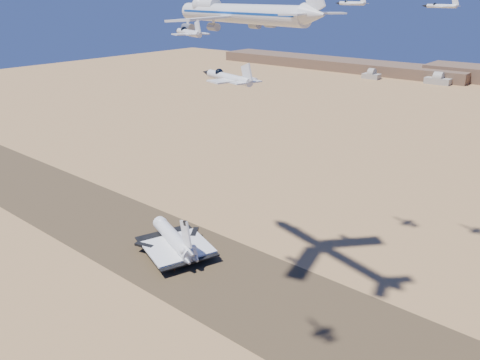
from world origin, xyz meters
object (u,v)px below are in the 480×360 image
Objects in this scene: chase_jet_c at (351,3)px; chase_jet_d at (441,6)px; shuttle at (174,239)px; crew_b at (175,269)px; carrier_747 at (234,13)px; crew_c at (180,266)px; crew_a at (165,263)px; chase_jet_a at (188,32)px; chase_jet_b at (228,77)px.

chase_jet_c is 1.03× the size of chase_jet_d.
crew_b is (11.65, -10.42, -4.70)m from shuttle.
shuttle is at bearing -159.64° from carrier_747.
crew_c is at bearing -137.32° from carrier_747.
chase_jet_a is at bearing -122.71° from crew_a.
carrier_747 is 5.29× the size of chase_jet_a.
shuttle is 16.32m from crew_b.
crew_c is (6.06, 2.35, -0.13)m from crew_a.
chase_jet_d is (64.55, 72.22, 97.28)m from crew_b.
chase_jet_d is (76.20, 61.79, 92.59)m from shuttle.
crew_a is 112.20m from chase_jet_a.
shuttle is 27.13× the size of crew_b.
chase_jet_c is (-36.26, 110.33, 9.15)m from chase_jet_b.
chase_jet_a is at bearing -16.32° from shuttle.
crew_a is 6.45m from crew_b.
chase_jet_a is (57.99, -43.26, 88.67)m from shuttle.
chase_jet_c is at bearing 118.47° from chase_jet_a.
chase_jet_c is 30.56m from chase_jet_d.
crew_b is 0.11× the size of chase_jet_c.
chase_jet_a is 0.97× the size of chase_jet_c.
carrier_747 is 5.14× the size of chase_jet_c.
carrier_747 is at bearing -63.74° from crew_a.
shuttle is 116.06m from chase_jet_c.
crew_b is (-19.74, -13.67, -95.43)m from carrier_747.
crew_a is 0.13× the size of chase_jet_d.
chase_jet_d is (70.97, 71.69, 97.15)m from crew_a.
crew_b is at bearing 160.65° from chase_jet_b.
crew_a is 6.50m from crew_c.
crew_b is at bearing -120.03° from chase_jet_d.
shuttle reaches higher than crew_b.
crew_b is 2.90m from crew_c.
shuttle is at bearing 27.44° from crew_a.
crew_c is at bearing 159.30° from chase_jet_b.
crew_a is at bearing -111.85° from chase_jet_c.
carrier_747 is at bearing 142.32° from chase_jet_a.
carrier_747 is 5.32× the size of chase_jet_b.
chase_jet_c reaches higher than chase_jet_d.
chase_jet_d reaches higher than crew_c.
carrier_747 is 83.92m from chase_jet_b.
chase_jet_d is at bearing 67.04° from carrier_747.
crew_a is 0.13× the size of chase_jet_b.
chase_jet_b reaches higher than crew_a.
chase_jet_c reaches higher than chase_jet_a.
chase_jet_b is 0.97× the size of chase_jet_c.
chase_jet_d is (44.81, 58.55, 1.85)m from carrier_747.
carrier_747 is 48.97m from chase_jet_c.
crew_a is at bearing -41.76° from shuttle.
chase_jet_c reaches higher than crew_a.
chase_jet_d is at bearing -75.35° from crew_c.
crew_c is 119.17m from chase_jet_c.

